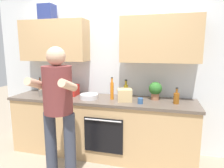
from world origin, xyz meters
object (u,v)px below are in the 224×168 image
object	(u,v)px
person_standing	(58,105)
bottle_oil	(126,90)
cup_tea	(140,101)
knife_block	(54,87)
bottle_water	(57,91)
potted_herb	(155,90)
bottle_juice	(112,90)
grocery_bag_crisps	(72,90)
cup_ceramic	(50,89)
mixing_bowl	(89,96)
bottle_vinegar	(40,87)
cup_stoneware	(41,93)
grocery_bag_bread	(125,95)
bottle_syrup	(176,98)
bottle_soda	(54,87)

from	to	relation	value
person_standing	bottle_oil	distance (m)	1.13
cup_tea	knife_block	world-z (taller)	knife_block
bottle_oil	cup_tea	size ratio (longest dim) A/B	3.46
bottle_water	potted_herb	bearing A→B (deg)	10.45
bottle_juice	grocery_bag_crisps	distance (m)	0.71
bottle_oil	cup_tea	xyz separation A→B (m)	(0.26, -0.31, -0.07)
bottle_juice	bottle_oil	distance (m)	0.25
cup_ceramic	mixing_bowl	size ratio (longest dim) A/B	0.40
bottle_juice	knife_block	size ratio (longest dim) A/B	1.25
bottle_vinegar	cup_tea	world-z (taller)	bottle_vinegar
person_standing	cup_ceramic	distance (m)	1.21
person_standing	cup_stoneware	size ratio (longest dim) A/B	16.56
bottle_oil	cup_tea	world-z (taller)	bottle_oil
mixing_bowl	knife_block	bearing A→B (deg)	164.82
grocery_bag_bread	bottle_water	bearing A→B (deg)	-175.27
knife_block	bottle_oil	bearing A→B (deg)	1.61
mixing_bowl	grocery_bag_bread	distance (m)	0.55
bottle_water	knife_block	xyz separation A→B (m)	(-0.21, 0.26, -0.01)
bottle_water	bottle_oil	size ratio (longest dim) A/B	0.97
person_standing	bottle_vinegar	bearing A→B (deg)	133.36
bottle_syrup	cup_ceramic	distance (m)	2.11
bottle_soda	bottle_vinegar	bearing A→B (deg)	156.84
bottle_syrup	bottle_soda	xyz separation A→B (m)	(-1.89, 0.02, 0.06)
bottle_syrup	potted_herb	distance (m)	0.34
cup_tea	knife_block	bearing A→B (deg)	169.65
person_standing	cup_stoneware	world-z (taller)	person_standing
grocery_bag_crisps	person_standing	bearing A→B (deg)	-74.11
knife_block	grocery_bag_bread	xyz separation A→B (m)	(1.25, -0.18, -0.02)
mixing_bowl	grocery_bag_crisps	bearing A→B (deg)	158.64
grocery_bag_crisps	potted_herb	bearing A→B (deg)	2.49
mixing_bowl	knife_block	xyz separation A→B (m)	(-0.70, 0.19, 0.07)
person_standing	bottle_soda	distance (m)	0.93
cup_ceramic	cup_stoneware	distance (m)	0.30
cup_ceramic	grocery_bag_crisps	distance (m)	0.50
person_standing	bottle_vinegar	xyz separation A→B (m)	(-0.87, 0.92, 0.01)
cup_tea	grocery_bag_bread	world-z (taller)	grocery_bag_bread
bottle_soda	potted_herb	bearing A→B (deg)	4.75
bottle_syrup	cup_ceramic	size ratio (longest dim) A/B	2.09
bottle_syrup	grocery_bag_crisps	distance (m)	1.62
mixing_bowl	cup_tea	bearing A→B (deg)	-5.88
bottle_water	grocery_bag_crisps	xyz separation A→B (m)	(0.14, 0.21, -0.02)
grocery_bag_bread	bottle_juice	bearing A→B (deg)	168.50
bottle_vinegar	grocery_bag_crisps	xyz separation A→B (m)	(0.63, -0.08, -0.01)
person_standing	bottle_water	xyz separation A→B (m)	(-0.38, 0.63, 0.02)
knife_block	grocery_bag_crisps	distance (m)	0.35
grocery_bag_bread	bottle_soda	bearing A→B (deg)	177.50
bottle_syrup	grocery_bag_bread	bearing A→B (deg)	-177.48
cup_ceramic	knife_block	bearing A→B (deg)	-30.01
knife_block	potted_herb	bearing A→B (deg)	0.21
bottle_oil	bottle_juice	bearing A→B (deg)	-136.11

